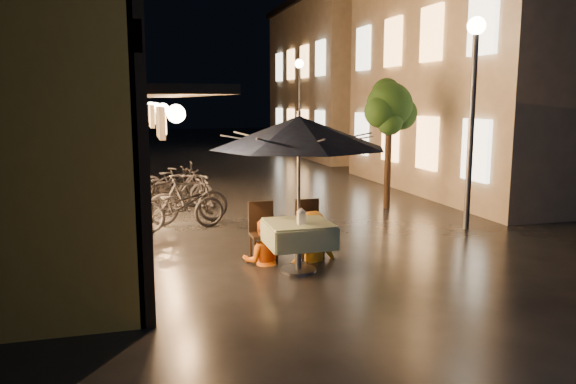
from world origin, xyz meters
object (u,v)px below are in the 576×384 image
object	(u,v)px
cafe_table	(298,234)
streetlamp_near	(473,85)
table_lantern	(301,215)
person_orange	(263,221)
bicycle_0	(180,206)
patio_umbrella	(299,132)
person_yellow	(312,213)

from	to	relation	value
cafe_table	streetlamp_near	bearing A→B (deg)	23.91
table_lantern	person_orange	distance (m)	0.88
bicycle_0	streetlamp_near	bearing A→B (deg)	-117.66
patio_umbrella	person_orange	bearing A→B (deg)	125.28
streetlamp_near	person_orange	xyz separation A→B (m)	(-4.58, -1.25, -2.22)
person_yellow	person_orange	bearing A→B (deg)	-14.51
person_yellow	cafe_table	bearing A→B (deg)	42.55
patio_umbrella	table_lantern	world-z (taller)	patio_umbrella
person_orange	bicycle_0	xyz separation A→B (m)	(-1.11, 2.70, -0.20)
table_lantern	streetlamp_near	bearing A→B (deg)	25.54
patio_umbrella	person_orange	distance (m)	1.62
streetlamp_near	person_orange	bearing A→B (deg)	-164.73
streetlamp_near	person_yellow	bearing A→B (deg)	-160.93
table_lantern	cafe_table	bearing A→B (deg)	90.00
streetlamp_near	table_lantern	size ratio (longest dim) A/B	16.92
cafe_table	patio_umbrella	world-z (taller)	patio_umbrella
streetlamp_near	bicycle_0	bearing A→B (deg)	165.72
streetlamp_near	table_lantern	world-z (taller)	streetlamp_near
table_lantern	bicycle_0	size ratio (longest dim) A/B	0.13
person_yellow	streetlamp_near	bearing A→B (deg)	-172.01
cafe_table	table_lantern	xyz separation A→B (m)	(0.00, -0.14, 0.33)
person_orange	patio_umbrella	bearing A→B (deg)	136.99
cafe_table	person_orange	world-z (taller)	person_orange
table_lantern	person_yellow	bearing A→B (deg)	59.74
table_lantern	person_orange	world-z (taller)	person_orange
table_lantern	person_orange	xyz separation A→B (m)	(-0.42, 0.74, -0.22)
bicycle_0	person_yellow	bearing A→B (deg)	-158.26
patio_umbrella	bicycle_0	xyz separation A→B (m)	(-1.53, 3.29, -1.65)
bicycle_0	cafe_table	bearing A→B (deg)	-168.44
patio_umbrella	person_yellow	size ratio (longest dim) A/B	1.69
table_lantern	bicycle_0	distance (m)	3.78
bicycle_0	patio_umbrella	bearing A→B (deg)	-168.44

